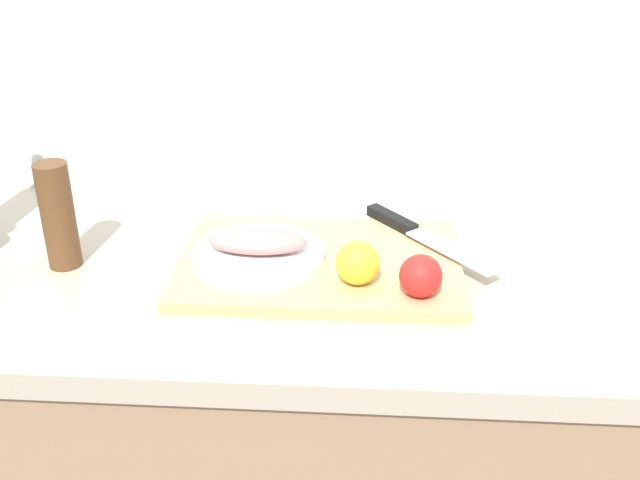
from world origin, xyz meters
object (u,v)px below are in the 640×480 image
fish_fillet (258,241)px  lemon_0 (358,263)px  cutting_board (320,263)px  chef_knife (413,230)px  pepper_mill (58,216)px  white_plate (258,256)px

fish_fillet → lemon_0: 0.17m
cutting_board → lemon_0: (0.06, -0.08, 0.04)m
chef_knife → pepper_mill: 0.57m
chef_knife → pepper_mill: size_ratio=1.39×
chef_knife → lemon_0: lemon_0 is taller
cutting_board → pepper_mill: pepper_mill is taller
white_plate → pepper_mill: size_ratio=1.20×
white_plate → lemon_0: 0.17m
lemon_0 → pepper_mill: (-0.47, 0.06, 0.03)m
fish_fillet → pepper_mill: (-0.31, 0.00, 0.03)m
white_plate → fish_fillet: (0.00, -0.00, 0.03)m
fish_fillet → lemon_0: (0.16, -0.06, -0.00)m
cutting_board → fish_fillet: 0.11m
cutting_board → fish_fillet: fish_fillet is taller
chef_knife → pepper_mill: pepper_mill is taller
cutting_board → lemon_0: lemon_0 is taller
cutting_board → lemon_0: size_ratio=6.76×
fish_fillet → chef_knife: bearing=22.9°
cutting_board → white_plate: white_plate is taller
fish_fillet → pepper_mill: size_ratio=0.90×
lemon_0 → pepper_mill: 0.47m
white_plate → chef_knife: (0.25, 0.10, 0.00)m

